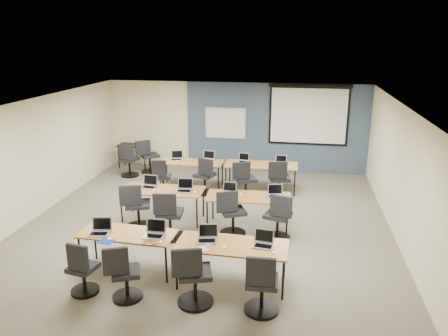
% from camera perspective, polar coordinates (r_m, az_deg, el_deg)
% --- Properties ---
extents(floor, '(8.00, 9.00, 0.02)m').
position_cam_1_polar(floor, '(9.72, -2.40, -7.67)').
color(floor, '#6B6354').
rests_on(floor, ground).
extents(ceiling, '(8.00, 9.00, 0.02)m').
position_cam_1_polar(ceiling, '(8.94, -2.62, 8.27)').
color(ceiling, white).
rests_on(ceiling, ground).
extents(wall_back, '(8.00, 0.04, 2.70)m').
position_cam_1_polar(wall_back, '(13.54, 1.51, 5.45)').
color(wall_back, beige).
rests_on(wall_back, ground).
extents(wall_front, '(8.00, 0.04, 2.70)m').
position_cam_1_polar(wall_front, '(5.28, -13.12, -14.20)').
color(wall_front, beige).
rests_on(wall_front, ground).
extents(wall_left, '(0.04, 9.00, 2.70)m').
position_cam_1_polar(wall_left, '(10.79, -23.75, 1.01)').
color(wall_left, beige).
rests_on(wall_left, ground).
extents(wall_right, '(0.04, 9.00, 2.70)m').
position_cam_1_polar(wall_right, '(9.29, 22.40, -1.25)').
color(wall_right, beige).
rests_on(wall_right, ground).
extents(blue_accent_panel, '(5.50, 0.04, 2.70)m').
position_cam_1_polar(blue_accent_panel, '(13.40, 6.81, 5.20)').
color(blue_accent_panel, '#3D5977').
rests_on(blue_accent_panel, wall_back).
extents(whiteboard, '(1.28, 0.03, 0.98)m').
position_cam_1_polar(whiteboard, '(13.50, 0.20, 5.84)').
color(whiteboard, silver).
rests_on(whiteboard, wall_back).
extents(projector_screen, '(2.40, 0.10, 1.82)m').
position_cam_1_polar(projector_screen, '(13.22, 11.02, 7.22)').
color(projector_screen, black).
rests_on(projector_screen, wall_back).
extents(training_table_front_left, '(1.67, 0.70, 0.73)m').
position_cam_1_polar(training_table_front_left, '(7.93, -12.47, -8.60)').
color(training_table_front_left, olive).
rests_on(training_table_front_left, floor).
extents(training_table_front_right, '(1.86, 0.77, 0.73)m').
position_cam_1_polar(training_table_front_right, '(7.35, 1.03, -10.26)').
color(training_table_front_right, olive).
rests_on(training_table_front_right, floor).
extents(training_table_mid_left, '(1.85, 0.77, 0.73)m').
position_cam_1_polar(training_table_mid_left, '(9.92, -8.05, -3.02)').
color(training_table_mid_left, brown).
rests_on(training_table_mid_left, floor).
extents(training_table_mid_right, '(1.81, 0.75, 0.73)m').
position_cam_1_polar(training_table_mid_right, '(9.43, 3.21, -3.95)').
color(training_table_mid_right, olive).
rests_on(training_table_mid_right, floor).
extents(training_table_back_left, '(1.74, 0.72, 0.73)m').
position_cam_1_polar(training_table_back_left, '(12.00, -4.28, 0.61)').
color(training_table_back_left, brown).
rests_on(training_table_back_left, floor).
extents(training_table_back_right, '(1.93, 0.81, 0.73)m').
position_cam_1_polar(training_table_back_right, '(11.76, 4.88, 0.29)').
color(training_table_back_right, brown).
rests_on(training_table_back_right, floor).
extents(laptop_0, '(0.34, 0.29, 0.26)m').
position_cam_1_polar(laptop_0, '(7.99, -15.88, -7.76)').
color(laptop_0, '#A8A7B2').
rests_on(laptop_0, training_table_front_left).
extents(mouse_0, '(0.09, 0.11, 0.04)m').
position_cam_1_polar(mouse_0, '(7.73, -14.68, -8.94)').
color(mouse_0, white).
rests_on(mouse_0, training_table_front_left).
extents(task_chair_0, '(0.46, 0.46, 0.95)m').
position_cam_1_polar(task_chair_0, '(7.57, -18.02, -12.86)').
color(task_chair_0, black).
rests_on(task_chair_0, floor).
extents(laptop_1, '(0.35, 0.30, 0.27)m').
position_cam_1_polar(laptop_1, '(7.70, -9.04, -8.24)').
color(laptop_1, silver).
rests_on(laptop_1, training_table_front_left).
extents(mouse_1, '(0.07, 0.10, 0.03)m').
position_cam_1_polar(mouse_1, '(7.47, -8.27, -9.51)').
color(mouse_1, white).
rests_on(mouse_1, training_table_front_left).
extents(task_chair_1, '(0.51, 0.49, 0.97)m').
position_cam_1_polar(task_chair_1, '(7.25, -12.95, -13.75)').
color(task_chair_1, black).
rests_on(task_chair_1, floor).
extents(laptop_2, '(0.34, 0.29, 0.26)m').
position_cam_1_polar(laptop_2, '(7.45, -2.19, -8.95)').
color(laptop_2, '#B8B8BB').
rests_on(laptop_2, training_table_front_right).
extents(mouse_2, '(0.06, 0.09, 0.03)m').
position_cam_1_polar(mouse_2, '(7.22, 0.07, -10.27)').
color(mouse_2, white).
rests_on(mouse_2, training_table_front_right).
extents(task_chair_2, '(0.58, 0.57, 1.04)m').
position_cam_1_polar(task_chair_2, '(6.95, -4.03, -14.42)').
color(task_chair_2, black).
rests_on(task_chair_2, floor).
extents(laptop_3, '(0.33, 0.28, 0.25)m').
position_cam_1_polar(laptop_3, '(7.30, 5.19, -9.59)').
color(laptop_3, '#B4B4B4').
rests_on(laptop_3, training_table_front_right).
extents(mouse_3, '(0.08, 0.10, 0.03)m').
position_cam_1_polar(mouse_3, '(7.09, 6.54, -10.93)').
color(mouse_3, white).
rests_on(mouse_3, training_table_front_right).
extents(task_chair_3, '(0.54, 0.54, 1.01)m').
position_cam_1_polar(task_chair_3, '(6.79, 4.92, -15.41)').
color(task_chair_3, black).
rests_on(task_chair_3, floor).
extents(laptop_4, '(0.35, 0.30, 0.26)m').
position_cam_1_polar(laptop_4, '(10.09, -9.73, -2.11)').
color(laptop_4, '#B8B8C4').
rests_on(laptop_4, training_table_mid_left).
extents(mouse_4, '(0.05, 0.09, 0.03)m').
position_cam_1_polar(mouse_4, '(9.87, -9.15, -2.85)').
color(mouse_4, white).
rests_on(mouse_4, training_table_mid_left).
extents(task_chair_4, '(0.59, 0.57, 1.05)m').
position_cam_1_polar(task_chair_4, '(9.65, -11.34, -5.39)').
color(task_chair_4, black).
rests_on(task_chair_4, floor).
extents(laptop_5, '(0.35, 0.29, 0.26)m').
position_cam_1_polar(laptop_5, '(9.75, -5.19, -2.60)').
color(laptop_5, '#A7A7A8').
rests_on(laptop_5, training_table_mid_left).
extents(mouse_5, '(0.09, 0.11, 0.03)m').
position_cam_1_polar(mouse_5, '(9.65, -3.85, -3.13)').
color(mouse_5, white).
rests_on(mouse_5, training_table_mid_left).
extents(task_chair_5, '(0.58, 0.58, 1.05)m').
position_cam_1_polar(task_chair_5, '(9.07, -7.20, -6.64)').
color(task_chair_5, black).
rests_on(task_chair_5, floor).
extents(laptop_6, '(0.31, 0.26, 0.23)m').
position_cam_1_polar(laptop_6, '(9.56, 0.69, -2.99)').
color(laptop_6, '#A4A4AB').
rests_on(laptop_6, training_table_mid_right).
extents(mouse_6, '(0.08, 0.11, 0.04)m').
position_cam_1_polar(mouse_6, '(9.47, 2.19, -3.48)').
color(mouse_6, white).
rests_on(mouse_6, training_table_mid_right).
extents(task_chair_6, '(0.59, 0.55, 1.03)m').
position_cam_1_polar(task_chair_6, '(9.15, 1.00, -6.35)').
color(task_chair_6, black).
rests_on(task_chair_6, floor).
extents(laptop_7, '(0.32, 0.28, 0.25)m').
position_cam_1_polar(laptop_7, '(9.45, 6.66, -3.33)').
color(laptop_7, '#A5A5AB').
rests_on(laptop_7, training_table_mid_right).
extents(mouse_7, '(0.08, 0.10, 0.03)m').
position_cam_1_polar(mouse_7, '(9.41, 8.18, -3.80)').
color(mouse_7, white).
rests_on(mouse_7, training_table_mid_right).
extents(task_chair_7, '(0.56, 0.55, 1.03)m').
position_cam_1_polar(task_chair_7, '(9.02, 7.10, -6.85)').
color(task_chair_7, black).
rests_on(task_chair_7, floor).
extents(laptop_8, '(0.32, 0.28, 0.25)m').
position_cam_1_polar(laptop_8, '(12.21, -6.24, 1.38)').
color(laptop_8, '#B7B7B8').
rests_on(laptop_8, training_table_back_left).
extents(mouse_8, '(0.09, 0.11, 0.03)m').
position_cam_1_polar(mouse_8, '(12.07, -6.10, 0.95)').
color(mouse_8, white).
rests_on(mouse_8, training_table_back_left).
extents(task_chair_8, '(0.46, 0.46, 0.95)m').
position_cam_1_polar(task_chair_8, '(11.68, -8.09, -1.48)').
color(task_chair_8, black).
rests_on(task_chair_8, floor).
extents(laptop_9, '(0.33, 0.28, 0.25)m').
position_cam_1_polar(laptop_9, '(12.09, -2.06, 1.32)').
color(laptop_9, '#A4A4AB').
rests_on(laptop_9, training_table_back_left).
extents(mouse_9, '(0.07, 0.11, 0.04)m').
position_cam_1_polar(mouse_9, '(11.88, -1.39, 0.79)').
color(mouse_9, white).
rests_on(mouse_9, training_table_back_left).
extents(task_chair_9, '(0.55, 0.53, 1.01)m').
position_cam_1_polar(task_chair_9, '(11.52, -2.50, -1.44)').
color(task_chair_9, black).
rests_on(task_chair_9, floor).
extents(laptop_10, '(0.30, 0.26, 0.23)m').
position_cam_1_polar(laptop_10, '(11.95, 2.59, 1.10)').
color(laptop_10, silver).
rests_on(laptop_10, training_table_back_right).
extents(mouse_10, '(0.09, 0.11, 0.04)m').
position_cam_1_polar(mouse_10, '(11.66, 3.32, 0.46)').
color(mouse_10, white).
rests_on(mouse_10, training_table_back_right).
extents(task_chair_10, '(0.60, 0.56, 1.04)m').
position_cam_1_polar(task_chair_10, '(11.13, 2.71, -2.04)').
color(task_chair_10, black).
rests_on(task_chair_10, floor).
extents(laptop_11, '(0.30, 0.26, 0.23)m').
position_cam_1_polar(laptop_11, '(11.81, 7.45, 0.78)').
color(laptop_11, '#B9B9C6').
rests_on(laptop_11, training_table_back_right).
extents(mouse_11, '(0.08, 0.11, 0.03)m').
position_cam_1_polar(mouse_11, '(11.55, 8.55, 0.12)').
color(mouse_11, white).
rests_on(mouse_11, training_table_back_right).
extents(task_chair_11, '(0.58, 0.58, 1.05)m').
position_cam_1_polar(task_chair_11, '(11.23, 7.19, -1.94)').
color(task_chair_11, black).
rests_on(task_chair_11, floor).
extents(blue_mousepad, '(0.29, 0.25, 0.01)m').
position_cam_1_polar(blue_mousepad, '(7.68, -15.15, -9.25)').
color(blue_mousepad, navy).
rests_on(blue_mousepad, training_table_front_left).
extents(snack_bowl, '(0.23, 0.23, 0.05)m').
position_cam_1_polar(snack_bowl, '(7.41, -9.76, -9.66)').
color(snack_bowl, brown).
rests_on(snack_bowl, training_table_front_left).
extents(snack_plate, '(0.23, 0.23, 0.01)m').
position_cam_1_polar(snack_plate, '(7.17, -2.73, -10.55)').
color(snack_plate, white).
rests_on(snack_plate, training_table_front_right).
extents(coffee_cup, '(0.06, 0.06, 0.05)m').
position_cam_1_polar(coffee_cup, '(7.18, -2.12, -10.24)').
color(coffee_cup, silver).
rests_on(coffee_cup, snack_plate).
extents(utility_table, '(0.96, 0.54, 0.75)m').
position_cam_1_polar(utility_table, '(14.07, -11.73, 2.66)').
color(utility_table, black).
rests_on(utility_table, floor).
extents(spare_chair_a, '(0.64, 0.56, 1.04)m').
position_cam_1_polar(spare_chair_a, '(13.49, -9.84, 1.14)').
color(spare_chair_a, black).
rests_on(spare_chair_a, floor).
extents(spare_chair_b, '(0.53, 0.53, 1.01)m').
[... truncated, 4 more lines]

